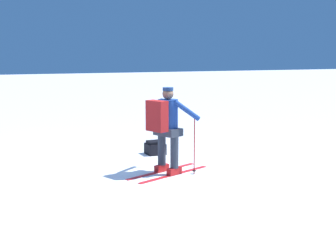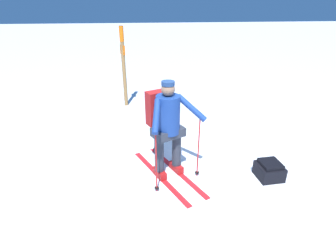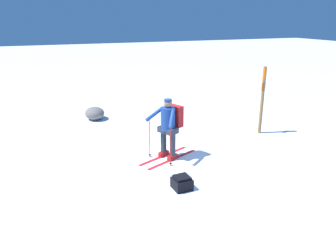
% 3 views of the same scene
% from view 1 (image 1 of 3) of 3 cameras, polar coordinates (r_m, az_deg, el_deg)
% --- Properties ---
extents(ground_plane, '(80.00, 80.00, 0.00)m').
position_cam_1_polar(ground_plane, '(9.18, -3.13, -5.11)').
color(ground_plane, white).
extents(skier, '(1.13, 1.75, 1.60)m').
position_cam_1_polar(skier, '(8.56, -0.23, 0.27)').
color(skier, red).
rests_on(skier, ground_plane).
extents(dropped_backpack, '(0.40, 0.40, 0.30)m').
position_cam_1_polar(dropped_backpack, '(10.35, -1.58, -2.67)').
color(dropped_backpack, black).
rests_on(dropped_backpack, ground_plane).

